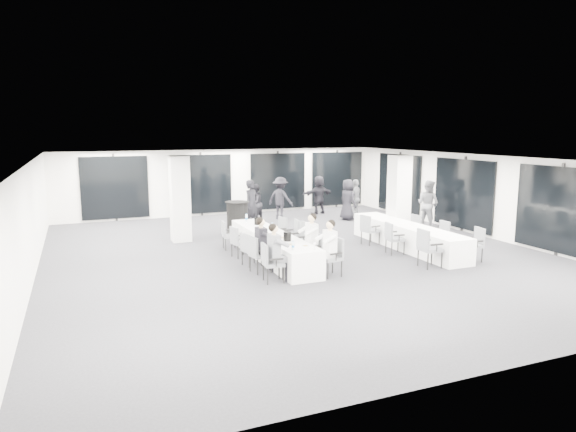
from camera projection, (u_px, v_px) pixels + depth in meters
name	position (u px, v px, depth m)	size (l,w,h in m)	color
room	(309.00, 202.00, 16.26)	(14.04, 16.04, 2.84)	#26272C
column_left	(180.00, 199.00, 16.78)	(0.60, 0.60, 2.80)	silver
column_right	(399.00, 196.00, 17.40)	(0.60, 0.60, 2.80)	silver
banquet_table_main	(272.00, 246.00, 14.52)	(0.90, 5.00, 0.75)	white
banquet_table_side	(407.00, 236.00, 15.86)	(0.90, 5.00, 0.75)	white
cocktail_table	(237.00, 218.00, 17.95)	(0.84, 0.84, 1.16)	black
chair_main_left_near	(270.00, 260.00, 12.29)	(0.52, 0.57, 0.95)	#585B60
chair_main_left_second	(258.00, 252.00, 13.13)	(0.56, 0.59, 0.95)	#585B60
chair_main_left_mid	(249.00, 247.00, 13.79)	(0.54, 0.57, 0.90)	#585B60
chair_main_left_fourth	(238.00, 240.00, 14.72)	(0.53, 0.56, 0.89)	#585B60
chair_main_left_far	(228.00, 233.00, 15.72)	(0.47, 0.52, 0.87)	#585B60
chair_main_right_near	(333.00, 254.00, 12.86)	(0.54, 0.58, 0.97)	#585B60
chair_main_right_second	(315.00, 248.00, 13.83)	(0.46, 0.51, 0.87)	#585B60
chair_main_right_mid	(301.00, 238.00, 14.67)	(0.58, 0.63, 1.03)	#585B60
chair_main_right_fourth	(292.00, 234.00, 15.26)	(0.57, 0.61, 0.99)	#585B60
chair_main_right_far	(280.00, 230.00, 16.20)	(0.55, 0.58, 0.90)	#585B60
chair_side_left_near	(428.00, 246.00, 13.61)	(0.54, 0.60, 1.04)	#585B60
chair_side_left_mid	(393.00, 236.00, 15.12)	(0.53, 0.58, 0.94)	#585B60
chair_side_left_far	(369.00, 228.00, 16.35)	(0.56, 0.59, 0.96)	#585B60
chair_side_right_near	(475.00, 242.00, 14.32)	(0.55, 0.58, 0.94)	#585B60
chair_side_right_mid	(441.00, 234.00, 15.63)	(0.46, 0.52, 0.89)	#585B60
chair_side_right_far	(413.00, 226.00, 16.94)	(0.49, 0.53, 0.86)	#585B60
seated_guest_a	(277.00, 249.00, 12.30)	(0.50, 0.38, 1.44)	slate
seated_guest_b	(263.00, 241.00, 13.16)	(0.50, 0.38, 1.44)	black
seated_guest_c	(328.00, 245.00, 12.74)	(0.50, 0.38, 1.44)	silver
seated_guest_d	(309.00, 236.00, 13.72)	(0.50, 0.38, 1.44)	silver
standing_guest_a	(252.00, 201.00, 18.86)	(0.75, 0.61, 2.07)	black
standing_guest_b	(255.00, 201.00, 20.25)	(0.84, 0.51, 1.74)	black
standing_guest_c	(280.00, 195.00, 21.01)	(1.27, 0.65, 1.96)	black
standing_guest_d	(356.00, 196.00, 21.31)	(1.07, 0.60, 1.83)	slate
standing_guest_e	(348.00, 197.00, 20.80)	(0.91, 0.55, 1.88)	black
standing_guest_f	(319.00, 192.00, 22.37)	(1.73, 0.67, 1.89)	black
standing_guest_h	(428.00, 201.00, 19.13)	(0.98, 0.60, 2.03)	slate
ice_bucket_near	(287.00, 236.00, 13.46)	(0.21, 0.21, 0.24)	black
ice_bucket_far	(257.00, 221.00, 15.78)	(0.20, 0.20, 0.22)	black
water_bottle_a	(293.00, 246.00, 12.46)	(0.07, 0.07, 0.21)	silver
water_bottle_b	(272.00, 227.00, 14.90)	(0.07, 0.07, 0.21)	silver
water_bottle_c	(246.00, 218.00, 16.33)	(0.07, 0.07, 0.23)	silver
plate_a	(291.00, 244.00, 13.01)	(0.22, 0.22, 0.03)	white
plate_b	(305.00, 246.00, 12.85)	(0.20, 0.20, 0.03)	white
plate_c	(281.00, 237.00, 13.84)	(0.21, 0.21, 0.03)	white
wine_glass	(315.00, 244.00, 12.45)	(0.07, 0.07, 0.19)	silver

